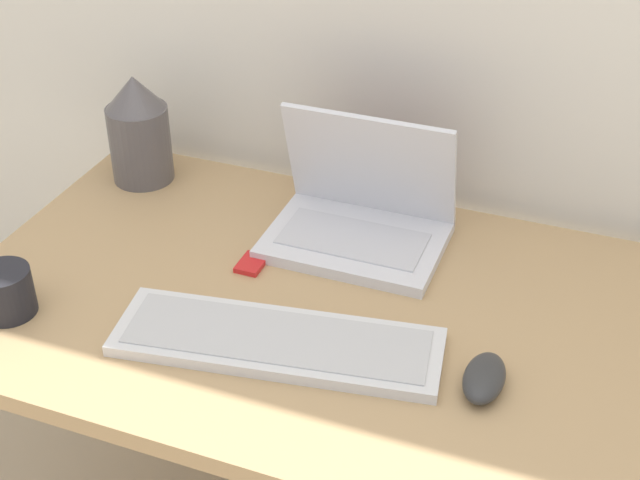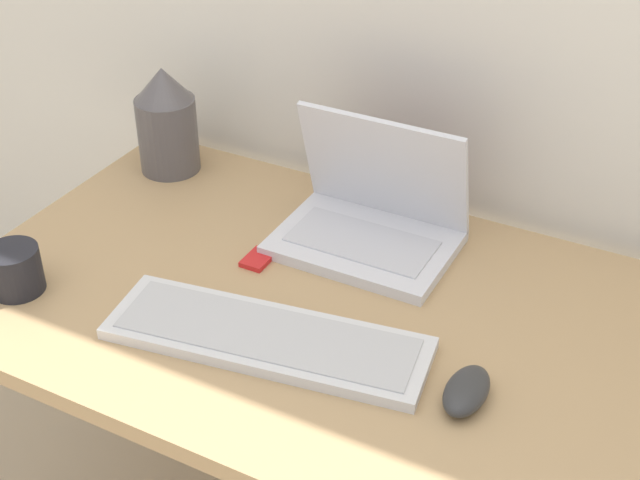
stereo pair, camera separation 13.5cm
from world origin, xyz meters
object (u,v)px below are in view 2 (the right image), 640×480
object	(u,v)px
vase	(166,121)
laptop	(373,217)
keyboard	(267,338)
mouse	(467,391)
mp3_player	(258,259)
mug	(15,270)

from	to	relation	value
vase	laptop	bearing A→B (deg)	-6.55
keyboard	vase	world-z (taller)	vase
keyboard	laptop	bearing A→B (deg)	85.96
keyboard	mouse	bearing A→B (deg)	4.23
keyboard	mp3_player	world-z (taller)	keyboard
mug	laptop	bearing A→B (deg)	41.29
vase	mp3_player	world-z (taller)	vase
keyboard	vase	bearing A→B (deg)	139.85
laptop	mp3_player	distance (m)	0.21
mp3_player	vase	bearing A→B (deg)	148.34
laptop	keyboard	xyz separation A→B (m)	(-0.02, -0.32, -0.04)
keyboard	vase	distance (m)	0.58
vase	mp3_player	distance (m)	0.38
vase	keyboard	bearing A→B (deg)	-40.15
mug	keyboard	bearing A→B (deg)	9.57
keyboard	mouse	xyz separation A→B (m)	(0.30, 0.02, 0.01)
vase	mp3_player	xyz separation A→B (m)	(0.32, -0.19, -0.10)
keyboard	mouse	world-z (taller)	mouse
laptop	mp3_player	bearing A→B (deg)	-135.07
mug	mouse	bearing A→B (deg)	7.35
laptop	mp3_player	xyz separation A→B (m)	(-0.14, -0.14, -0.04)
laptop	mug	bearing A→B (deg)	-138.71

